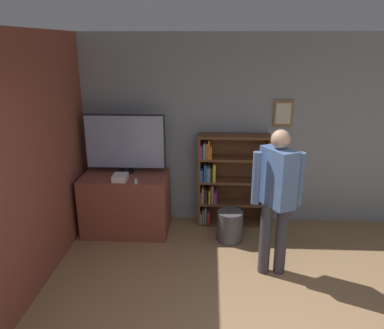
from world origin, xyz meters
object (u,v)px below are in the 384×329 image
(television, at_px, (125,143))
(bookshelf, at_px, (226,181))
(waste_bin, at_px, (230,226))
(person, at_px, (277,192))
(game_console, at_px, (120,177))

(television, relative_size, bookshelf, 0.82)
(waste_bin, bearing_deg, television, 166.83)
(bookshelf, bearing_deg, waste_bin, -85.57)
(television, xyz_separation_m, person, (1.89, -1.05, -0.25))
(game_console, bearing_deg, television, 87.24)
(bookshelf, xyz_separation_m, waste_bin, (0.04, -0.52, -0.45))
(game_console, bearing_deg, bookshelf, 19.05)
(game_console, distance_m, person, 2.05)
(television, height_order, person, person)
(bookshelf, bearing_deg, game_console, -160.95)
(television, distance_m, person, 2.18)
(game_console, height_order, waste_bin, game_console)
(game_console, distance_m, waste_bin, 1.60)
(person, distance_m, waste_bin, 1.16)
(game_console, relative_size, person, 0.13)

